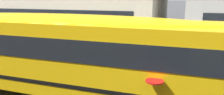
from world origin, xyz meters
name	(u,v)px	position (x,y,z in m)	size (l,w,h in m)	color
ground_plane	(43,75)	(0.00, 0.00, 0.00)	(400.00, 400.00, 0.00)	#424244
sidewalk_far	(101,45)	(0.00, 7.22, 0.01)	(120.00, 3.00, 0.01)	gray
lane_centreline	(43,75)	(0.00, 0.00, 0.00)	(110.00, 0.16, 0.01)	silver
school_bus	(65,49)	(2.15, -1.53, 1.77)	(13.32, 3.15, 2.98)	yellow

